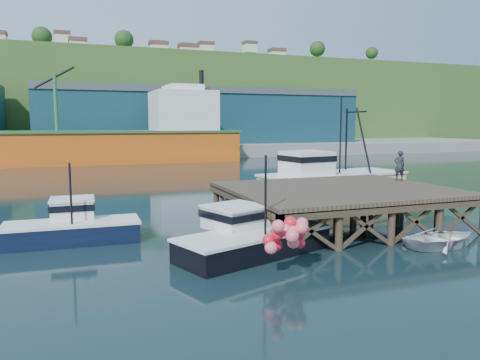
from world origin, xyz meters
name	(u,v)px	position (x,y,z in m)	size (l,w,h in m)	color
ground	(247,232)	(0.00, 0.00, 0.00)	(300.00, 300.00, 0.00)	black
wharf	(340,191)	(5.50, -0.19, 1.94)	(12.00, 10.00, 2.62)	brown
far_quay	(116,148)	(0.00, 70.00, 1.00)	(160.00, 40.00, 2.00)	gray
warehouse_mid	(118,119)	(0.00, 65.00, 6.50)	(28.00, 16.00, 9.00)	#17404E
warehouse_right	(270,119)	(30.00, 65.00, 6.50)	(30.00, 16.00, 9.00)	#17404E
cargo_ship	(69,140)	(-8.46, 48.00, 3.31)	(55.50, 10.00, 13.75)	#DC5C14
hillside	(103,102)	(0.00, 100.00, 11.00)	(220.00, 50.00, 22.00)	#2D511E
boat_navy	(73,225)	(-8.60, 1.20, 0.79)	(6.32, 3.42, 3.91)	black
boat_black	(250,236)	(-1.32, -3.81, 0.81)	(7.59, 6.30, 4.40)	black
trawler	(331,178)	(9.94, 8.13, 1.59)	(12.00, 5.80, 7.71)	beige
dinghy	(442,238)	(7.52, -5.80, 0.40)	(2.75, 3.85, 0.80)	silver
dockworker	(399,166)	(10.90, 1.54, 3.07)	(0.69, 0.45, 1.88)	#212129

